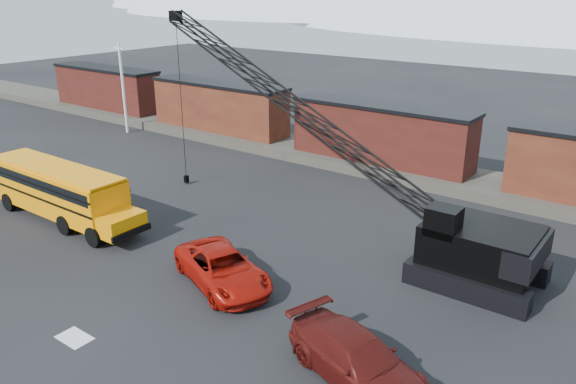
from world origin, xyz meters
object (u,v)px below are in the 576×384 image
(red_pickup, at_px, (223,268))
(maroon_suv, at_px, (357,359))
(school_bus, at_px, (61,191))
(crawler_crane, at_px, (306,116))

(red_pickup, distance_m, maroon_suv, 8.50)
(school_bus, bearing_deg, maroon_suv, -6.02)
(maroon_suv, bearing_deg, red_pickup, 93.65)
(red_pickup, height_order, maroon_suv, maroon_suv)
(school_bus, relative_size, red_pickup, 1.98)
(school_bus, xyz_separation_m, red_pickup, (12.56, -0.07, -0.98))
(school_bus, xyz_separation_m, crawler_crane, (11.59, 7.89, 4.49))
(red_pickup, bearing_deg, maroon_suv, -82.86)
(school_bus, distance_m, crawler_crane, 14.72)
(red_pickup, distance_m, crawler_crane, 9.70)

